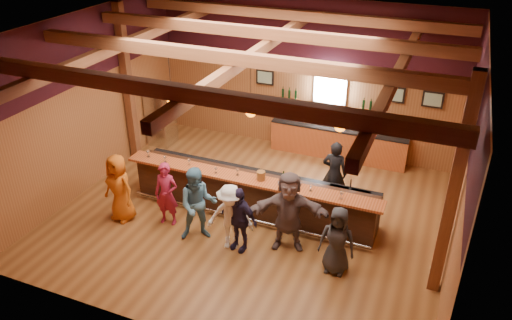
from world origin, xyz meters
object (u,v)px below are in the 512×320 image
(customer_navy, at_px, (239,219))
(bartender, at_px, (334,173))
(bar_counter, at_px, (254,193))
(ice_bucket, at_px, (261,176))
(customer_brown, at_px, (289,211))
(customer_denim, at_px, (198,204))
(bottle_a, at_px, (283,178))
(customer_white, at_px, (230,217))
(customer_orange, at_px, (119,188))
(customer_redvest, at_px, (167,194))
(back_bar_cabinet, at_px, (338,143))
(stainless_fridge, at_px, (161,116))
(customer_dark, at_px, (337,241))

(customer_navy, distance_m, bartender, 2.95)
(bar_counter, relative_size, customer_navy, 4.11)
(bartender, bearing_deg, ice_bucket, 46.15)
(customer_brown, bearing_deg, bar_counter, 123.15)
(customer_denim, bearing_deg, bartender, 18.87)
(bottle_a, bearing_deg, customer_navy, -114.53)
(customer_white, distance_m, customer_brown, 1.26)
(customer_orange, relative_size, ice_bucket, 7.78)
(customer_redvest, relative_size, ice_bucket, 7.22)
(bartender, relative_size, bottle_a, 5.40)
(back_bar_cabinet, height_order, customer_denim, customer_denim)
(bottle_a, bearing_deg, stainless_fridge, 151.50)
(customer_dark, bearing_deg, bartender, 104.54)
(back_bar_cabinet, xyz_separation_m, customer_white, (-1.13, -5.06, 0.30))
(stainless_fridge, distance_m, ice_bucket, 5.19)
(stainless_fridge, height_order, customer_brown, customer_brown)
(customer_denim, distance_m, bartender, 3.53)
(back_bar_cabinet, distance_m, customer_dark, 5.12)
(customer_redvest, distance_m, bartender, 4.10)
(customer_brown, bearing_deg, customer_orange, 169.61)
(back_bar_cabinet, height_order, customer_orange, customer_orange)
(customer_denim, relative_size, customer_white, 1.13)
(bottle_a, bearing_deg, back_bar_cabinet, 84.38)
(customer_denim, height_order, customer_navy, customer_denim)
(back_bar_cabinet, bearing_deg, customer_denim, -111.07)
(customer_redvest, xyz_separation_m, customer_dark, (4.09, -0.19, -0.03))
(ice_bucket, bearing_deg, customer_redvest, -154.97)
(ice_bucket, relative_size, bottle_a, 0.69)
(customer_navy, bearing_deg, back_bar_cabinet, 89.72)
(back_bar_cabinet, relative_size, bottle_a, 12.72)
(back_bar_cabinet, relative_size, customer_redvest, 2.54)
(customer_brown, bearing_deg, customer_navy, -172.06)
(customer_denim, bearing_deg, bar_counter, 34.98)
(bar_counter, xyz_separation_m, customer_navy, (0.24, -1.47, 0.24))
(customer_orange, height_order, customer_navy, customer_orange)
(customer_orange, relative_size, customer_redvest, 1.08)
(bar_counter, distance_m, customer_dark, 2.78)
(customer_redvest, xyz_separation_m, customer_white, (1.76, -0.28, -0.01))
(bar_counter, distance_m, customer_redvest, 2.11)
(customer_dark, bearing_deg, back_bar_cabinet, 102.41)
(stainless_fridge, height_order, customer_redvest, stainless_fridge)
(back_bar_cabinet, distance_m, customer_redvest, 5.59)
(customer_navy, bearing_deg, customer_orange, -169.52)
(bar_counter, bearing_deg, ice_bucket, -45.02)
(bartender, bearing_deg, customer_white, 59.12)
(bar_counter, relative_size, back_bar_cabinet, 1.57)
(back_bar_cabinet, height_order, customer_redvest, customer_redvest)
(customer_orange, bearing_deg, ice_bucket, 32.37)
(customer_redvest, height_order, customer_white, customer_redvest)
(customer_redvest, bearing_deg, customer_dark, -8.62)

